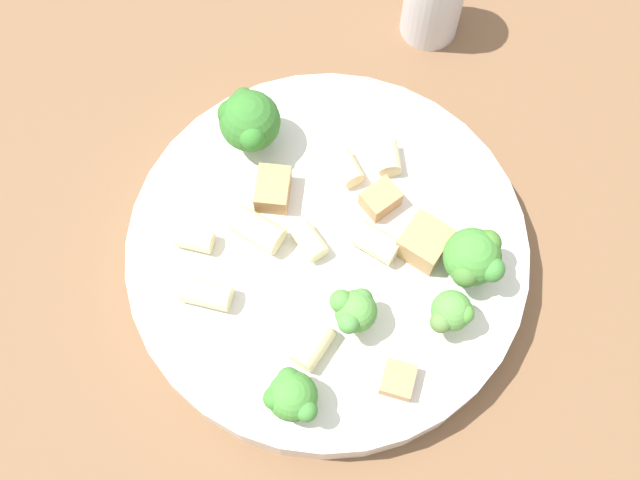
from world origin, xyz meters
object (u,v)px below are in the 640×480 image
object	(u,v)px
rigatoni_0	(251,230)
broccoli_floret_3	(346,310)
chicken_chunk_3	(390,380)
chicken_chunk_1	(417,245)
rigatoni_5	(304,345)
rigatoni_6	(381,157)
broccoli_floret_4	(466,258)
rigatoni_7	(188,233)
rigatoni_1	(302,247)
broccoli_floret_0	(284,396)
broccoli_floret_1	(443,313)
rigatoni_4	(340,167)
rigatoni_3	(198,293)
pasta_bowl	(320,253)
rigatoni_2	(369,244)
broccoli_floret_2	(241,121)
chicken_chunk_0	(373,199)
chicken_chunk_2	(266,189)

from	to	relation	value
rigatoni_0	broccoli_floret_3	bearing A→B (deg)	47.88
chicken_chunk_3	chicken_chunk_1	bearing A→B (deg)	168.62
rigatoni_5	rigatoni_6	xyz separation A→B (m)	(-0.12, 0.04, -0.00)
broccoli_floret_4	rigatoni_7	xyz separation A→B (m)	(-0.02, -0.16, -0.02)
rigatoni_7	chicken_chunk_3	distance (m)	0.15
rigatoni_1	chicken_chunk_3	world-z (taller)	rigatoni_1
broccoli_floret_0	broccoli_floret_1	xyz separation A→B (m)	(-0.05, 0.09, 0.00)
broccoli_floret_1	rigatoni_4	world-z (taller)	broccoli_floret_1
rigatoni_6	chicken_chunk_3	xyz separation A→B (m)	(0.14, 0.01, -0.00)
rigatoni_0	rigatoni_4	distance (m)	0.07
rigatoni_5	rigatoni_3	bearing A→B (deg)	-115.29
pasta_bowl	rigatoni_2	bearing A→B (deg)	87.36
broccoli_floret_3	rigatoni_1	world-z (taller)	broccoli_floret_3
pasta_bowl	rigatoni_5	distance (m)	0.07
broccoli_floret_2	rigatoni_3	size ratio (longest dim) A/B	1.50
rigatoni_3	chicken_chunk_3	bearing A→B (deg)	67.04
broccoli_floret_1	rigatoni_3	world-z (taller)	broccoli_floret_1
broccoli_floret_1	rigatoni_2	distance (m)	0.06
rigatoni_0	rigatoni_2	distance (m)	0.07
broccoli_floret_0	rigatoni_5	xyz separation A→B (m)	(-0.03, 0.01, -0.01)
pasta_bowl	rigatoni_7	world-z (taller)	rigatoni_7
broccoli_floret_3	rigatoni_7	world-z (taller)	broccoli_floret_3
rigatoni_4	chicken_chunk_0	world-z (taller)	same
broccoli_floret_2	broccoli_floret_4	xyz separation A→B (m)	(0.08, 0.13, -0.00)
broccoli_floret_4	rigatoni_1	xyz separation A→B (m)	(-0.01, -0.09, -0.02)
pasta_bowl	chicken_chunk_2	size ratio (longest dim) A/B	9.28
broccoli_floret_0	rigatoni_7	world-z (taller)	broccoli_floret_0
broccoli_floret_4	chicken_chunk_3	size ratio (longest dim) A/B	1.99
broccoli_floret_3	rigatoni_1	size ratio (longest dim) A/B	1.51
rigatoni_5	chicken_chunk_0	distance (m)	0.10
broccoli_floret_1	broccoli_floret_3	size ratio (longest dim) A/B	0.98
broccoli_floret_4	rigatoni_6	xyz separation A→B (m)	(-0.07, -0.05, -0.01)
pasta_bowl	chicken_chunk_0	size ratio (longest dim) A/B	11.53
rigatoni_4	rigatoni_6	xyz separation A→B (m)	(-0.01, 0.03, 0.00)
broccoli_floret_0	chicken_chunk_2	bearing A→B (deg)	-172.51
broccoli_floret_0	rigatoni_4	distance (m)	0.14
broccoli_floret_0	chicken_chunk_1	distance (m)	0.12
rigatoni_2	rigatoni_4	xyz separation A→B (m)	(-0.05, -0.02, -0.00)
chicken_chunk_1	broccoli_floret_3	bearing A→B (deg)	-43.48
broccoli_floret_1	chicken_chunk_0	world-z (taller)	broccoli_floret_1
rigatoni_2	rigatoni_3	size ratio (longest dim) A/B	0.90
rigatoni_5	chicken_chunk_0	size ratio (longest dim) A/B	1.21
rigatoni_2	chicken_chunk_0	xyz separation A→B (m)	(-0.03, 0.00, -0.00)
broccoli_floret_2	chicken_chunk_0	bearing A→B (deg)	63.08
broccoli_floret_4	rigatoni_5	size ratio (longest dim) A/B	1.50
rigatoni_5	chicken_chunk_2	bearing A→B (deg)	-164.68
rigatoni_3	broccoli_floret_0	bearing A→B (deg)	41.27
chicken_chunk_0	rigatoni_1	bearing A→B (deg)	-52.58
broccoli_floret_0	rigatoni_7	size ratio (longest dim) A/B	1.46
broccoli_floret_2	broccoli_floret_3	world-z (taller)	broccoli_floret_2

